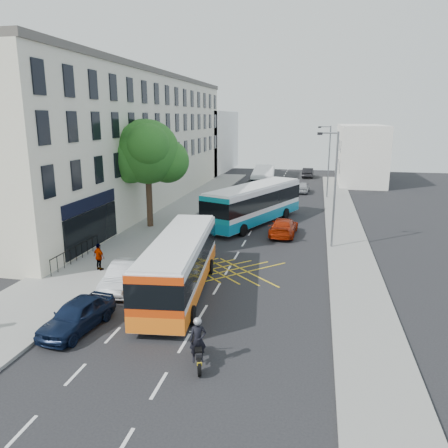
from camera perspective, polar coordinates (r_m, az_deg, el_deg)
The scene contains 21 objects.
ground at distance 21.33m, azimuth -2.79°, elevation -11.43°, with size 120.00×120.00×0.00m, color black.
pavement_left at distance 37.35m, azimuth -9.58°, elevation -0.36°, with size 5.00×70.00×0.15m, color gray.
pavement_right at distance 34.92m, azimuth 15.68°, elevation -1.69°, with size 3.00×70.00×0.15m, color gray.
terrace_main at distance 47.19m, azimuth -11.98°, elevation 10.68°, with size 8.30×45.00×13.50m.
terrace_far at distance 76.16m, azimuth -2.52°, elevation 10.71°, with size 8.00×20.00×10.00m, color silver.
building_right at distance 67.10m, azimuth 17.30°, elevation 8.84°, with size 6.00×18.00×8.00m, color silver.
street_tree at distance 36.33m, azimuth -10.01°, elevation 9.18°, with size 6.30×5.70×8.80m.
lamp_near at distance 30.99m, azimuth 14.13°, elevation 5.09°, with size 1.45×0.15×8.00m.
lamp_far at distance 50.85m, azimuth 13.44°, elevation 8.38°, with size 1.45×0.15×8.00m.
railings at distance 29.31m, azimuth -18.75°, elevation -3.54°, with size 0.08×5.60×1.14m, color black, non-canonical shape.
bus_near at distance 23.10m, azimuth -5.81°, elevation -5.18°, with size 3.72×11.06×3.05m.
bus_mid at distance 37.88m, azimuth 3.97°, elevation 2.66°, with size 7.22×12.27×3.41m.
bus_far at distance 52.74m, azimuth 5.18°, elevation 5.59°, with size 3.44×11.01×3.04m.
motorbike at distance 16.90m, azimuth -3.43°, elevation -15.20°, with size 0.87×2.10×1.93m.
parked_car_blue at distance 20.44m, azimuth -18.62°, elevation -11.21°, with size 1.64×4.08×1.39m, color black.
parked_car_silver at distance 24.40m, azimuth -12.84°, elevation -6.61°, with size 1.53×4.38×1.44m, color #B3B6BB.
red_hatchback at distance 34.64m, azimuth 7.79°, elevation -0.36°, with size 1.93×4.75×1.38m, color #A02206.
distant_car_grey at distance 60.06m, azimuth 4.53°, elevation 5.76°, with size 2.43×5.27×1.46m, color #3E4145.
distant_car_silver at distance 54.79m, azimuth 10.21°, elevation 4.75°, with size 1.60×3.97×1.35m, color #A2A4A9.
distant_car_dark at distance 69.08m, azimuth 10.91°, elevation 6.61°, with size 1.56×4.48×1.48m, color black.
pedestrian_far at distance 27.13m, azimuth -16.00°, elevation -4.16°, with size 0.96×0.40×1.64m, color gray.
Camera 1 is at (5.00, -18.64, 9.09)m, focal length 35.00 mm.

